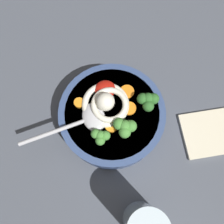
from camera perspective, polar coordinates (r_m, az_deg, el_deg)
name	(u,v)px	position (r cm, az deg, el deg)	size (l,w,h in cm)	color
table_slab	(106,114)	(55.37, -1.35, -0.56)	(100.77, 100.77, 3.35)	#474C56
soup_bowl	(112,116)	(50.12, 0.00, -1.02)	(21.69, 21.69, 6.24)	#334775
noodle_pile	(107,104)	(46.39, -1.13, 1.95)	(10.45, 10.25, 4.20)	silver
soup_spoon	(87,120)	(46.21, -6.03, -1.87)	(17.33, 9.05, 1.60)	#B7B7BC
chili_sauce_dollop	(108,89)	(47.90, -1.04, 5.54)	(4.27, 3.85, 1.92)	#B2190F
broccoli_floret_far	(125,127)	(44.18, 3.10, -3.63)	(4.50, 3.87, 3.56)	#7A9E60
broccoli_floret_beside_chili	(100,136)	(44.23, -2.83, -5.87)	(3.63, 3.12, 2.87)	#7A9E60
broccoli_floret_left	(148,101)	(46.18, 8.68, 2.55)	(4.37, 3.76, 3.45)	#7A9E60
carrot_slice_near_spoon	(112,126)	(46.09, -0.11, -3.36)	(2.56, 2.56, 0.73)	orange
carrot_slice_front	(129,108)	(47.33, 4.15, 0.88)	(2.77, 2.77, 0.49)	orange
carrot_slice_beside_noodles	(127,92)	(48.54, 3.64, 4.90)	(2.92, 2.92, 0.49)	orange
carrot_slice_extra_a	(79,101)	(48.05, -7.89, 2.65)	(2.08, 2.08, 0.74)	orange
drinking_glass	(144,224)	(45.71, 7.68, -25.28)	(6.87, 6.87, 12.86)	silver
folded_napkin	(210,133)	(56.43, 22.60, -4.67)	(12.16, 10.04, 0.80)	beige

